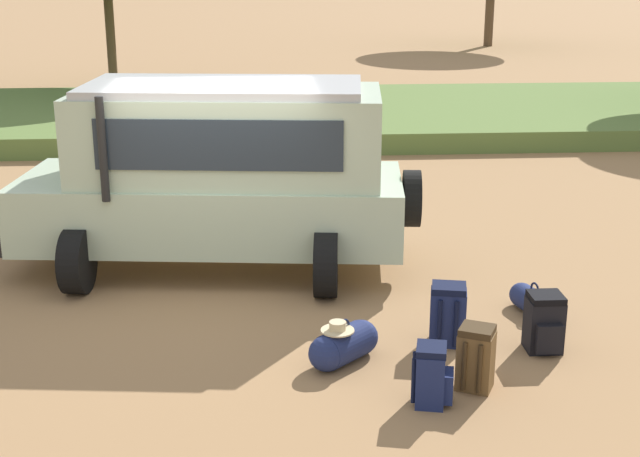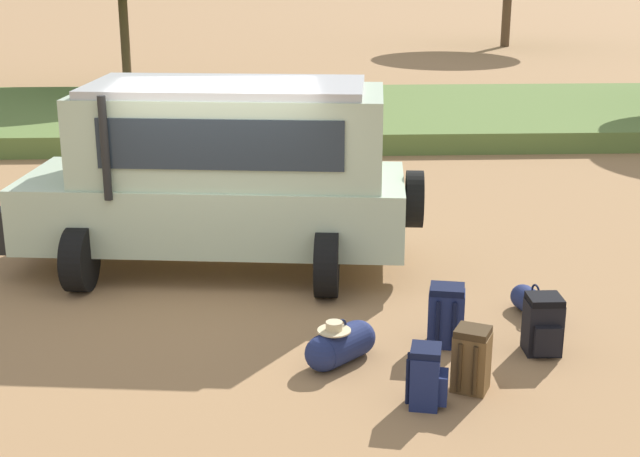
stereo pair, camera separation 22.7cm
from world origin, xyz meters
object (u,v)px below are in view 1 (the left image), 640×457
safari_vehicle (219,172)px  duffel_bag_soft_canvas (534,303)px  backpack_beside_front_wheel (544,323)px  backpack_near_rear_wheel (432,376)px  duffel_bag_low_black_case (344,345)px  backpack_outermost (448,315)px  backpack_cluster_center (476,358)px

safari_vehicle → duffel_bag_soft_canvas: size_ratio=6.85×
backpack_beside_front_wheel → backpack_near_rear_wheel: backpack_beside_front_wheel is taller
backpack_beside_front_wheel → safari_vehicle: bearing=140.8°
backpack_beside_front_wheel → duffel_bag_low_black_case: backpack_beside_front_wheel is taller
backpack_outermost → duffel_bag_low_black_case: size_ratio=0.89×
safari_vehicle → duffel_bag_low_black_case: bearing=-65.6°
backpack_outermost → safari_vehicle: bearing=134.1°
backpack_near_rear_wheel → backpack_outermost: bearing=72.3°
safari_vehicle → backpack_beside_front_wheel: 4.57m
safari_vehicle → duffel_bag_low_black_case: 3.43m
backpack_beside_front_wheel → duffel_bag_soft_canvas: backpack_beside_front_wheel is taller
backpack_outermost → duffel_bag_soft_canvas: backpack_outermost is taller
duffel_bag_soft_canvas → duffel_bag_low_black_case: bearing=-154.7°
duffel_bag_low_black_case → backpack_outermost: bearing=18.6°
backpack_cluster_center → backpack_outermost: (-0.06, 1.03, 0.01)m
backpack_cluster_center → duffel_bag_low_black_case: bearing=151.9°
backpack_cluster_center → backpack_near_rear_wheel: (-0.48, -0.29, -0.03)m
backpack_near_rear_wheel → duffel_bag_soft_canvas: bearing=52.0°
backpack_beside_front_wheel → duffel_bag_soft_canvas: bearing=78.9°
duffel_bag_low_black_case → backpack_beside_front_wheel: bearing=3.6°
safari_vehicle → backpack_cluster_center: safari_vehicle is taller
safari_vehicle → backpack_cluster_center: bearing=-54.7°
duffel_bag_low_black_case → duffel_bag_soft_canvas: bearing=25.3°
safari_vehicle → duffel_bag_soft_canvas: bearing=-27.2°
safari_vehicle → backpack_outermost: 3.70m
duffel_bag_soft_canvas → backpack_outermost: bearing=-148.8°
safari_vehicle → duffel_bag_low_black_case: size_ratio=7.26×
backpack_outermost → duffel_bag_low_black_case: bearing=-161.4°
backpack_near_rear_wheel → duffel_bag_low_black_case: size_ratio=0.78×
safari_vehicle → backpack_beside_front_wheel: (3.46, -2.82, -0.99)m
duffel_bag_soft_canvas → backpack_near_rear_wheel: bearing=-128.0°
duffel_bag_low_black_case → duffel_bag_soft_canvas: 2.55m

